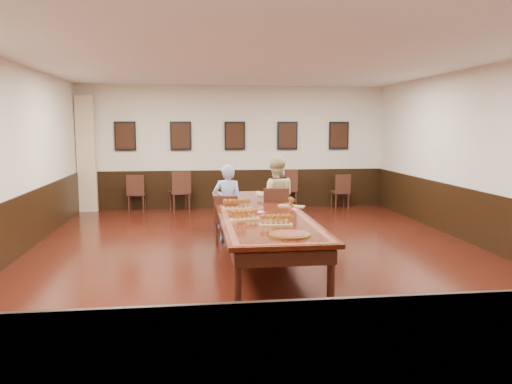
{
  "coord_description": "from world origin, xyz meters",
  "views": [
    {
      "loc": [
        -1.09,
        -8.13,
        2.15
      ],
      "look_at": [
        0.0,
        0.5,
        1.0
      ],
      "focal_mm": 35.0,
      "sensor_mm": 36.0,
      "label": 1
    }
  ],
  "objects": [
    {
      "name": "wainscoting",
      "position": [
        0.0,
        0.0,
        0.5
      ],
      "size": [
        8.0,
        10.0,
        1.0
      ],
      "color": "black",
      "rests_on": "floor"
    },
    {
      "name": "carved_platter",
      "position": [
        0.12,
        -1.98,
        0.77
      ],
      "size": [
        0.64,
        0.64,
        0.04
      ],
      "color": "#4F2A0F",
      "rests_on": "conference_table"
    },
    {
      "name": "floor",
      "position": [
        0.0,
        0.0,
        -0.01
      ],
      "size": [
        8.0,
        10.0,
        0.02
      ],
      "primitive_type": "cube",
      "color": "black",
      "rests_on": "ground"
    },
    {
      "name": "flight_c",
      "position": [
        -0.33,
        -0.8,
        0.83
      ],
      "size": [
        0.47,
        0.27,
        0.17
      ],
      "color": "#B09449",
      "rests_on": "conference_table"
    },
    {
      "name": "flight_d",
      "position": [
        0.06,
        -1.29,
        0.83
      ],
      "size": [
        0.47,
        0.17,
        0.17
      ],
      "color": "#B09449",
      "rests_on": "conference_table"
    },
    {
      "name": "spare_chair_b",
      "position": [
        -1.45,
        4.6,
        0.51
      ],
      "size": [
        0.59,
        0.63,
        1.03
      ],
      "primitive_type": null,
      "rotation": [
        0.0,
        0.0,
        3.39
      ],
      "color": "#321816",
      "rests_on": "floor"
    },
    {
      "name": "spare_chair_d",
      "position": [
        2.76,
        4.57,
        0.45
      ],
      "size": [
        0.45,
        0.48,
        0.9
      ],
      "primitive_type": null,
      "rotation": [
        0.0,
        0.0,
        3.2
      ],
      "color": "#321816",
      "rests_on": "floor"
    },
    {
      "name": "spare_chair_a",
      "position": [
        -2.54,
        4.75,
        0.47
      ],
      "size": [
        0.45,
        0.49,
        0.93
      ],
      "primitive_type": null,
      "rotation": [
        0.0,
        0.0,
        3.11
      ],
      "color": "#321816",
      "rests_on": "floor"
    },
    {
      "name": "person_man",
      "position": [
        -0.47,
        0.98,
        0.73
      ],
      "size": [
        0.59,
        0.44,
        1.45
      ],
      "primitive_type": "imported",
      "rotation": [
        0.0,
        0.0,
        2.95
      ],
      "color": "#4A6FB9",
      "rests_on": "floor"
    },
    {
      "name": "wall_back",
      "position": [
        0.0,
        5.01,
        1.6
      ],
      "size": [
        8.0,
        0.02,
        3.2
      ],
      "primitive_type": "cube",
      "color": "beige",
      "rests_on": "floor"
    },
    {
      "name": "chair_woman",
      "position": [
        0.45,
        1.07,
        0.51
      ],
      "size": [
        0.54,
        0.57,
        1.01
      ],
      "primitive_type": null,
      "rotation": [
        0.0,
        0.0,
        3.02
      ],
      "color": "#321816",
      "rests_on": "floor"
    },
    {
      "name": "red_plate_grp",
      "position": [
        -0.03,
        -0.26,
        0.76
      ],
      "size": [
        0.22,
        0.22,
        0.03
      ],
      "color": "#AE0B31",
      "rests_on": "conference_table"
    },
    {
      "name": "ceiling",
      "position": [
        0.0,
        0.0,
        3.21
      ],
      "size": [
        8.0,
        10.0,
        0.02
      ],
      "primitive_type": "cube",
      "color": "white",
      "rests_on": "floor"
    },
    {
      "name": "curtain",
      "position": [
        -3.75,
        4.82,
        1.45
      ],
      "size": [
        0.45,
        0.18,
        2.9
      ],
      "primitive_type": "cube",
      "color": "#C6B288",
      "rests_on": "floor"
    },
    {
      "name": "spare_chair_c",
      "position": [
        1.39,
        4.72,
        0.52
      ],
      "size": [
        0.57,
        0.61,
        1.03
      ],
      "primitive_type": null,
      "rotation": [
        0.0,
        0.0,
        2.95
      ],
      "color": "#321816",
      "rests_on": "floor"
    },
    {
      "name": "pink_phone",
      "position": [
        0.6,
        0.02,
        0.76
      ],
      "size": [
        0.1,
        0.16,
        0.01
      ],
      "primitive_type": "cube",
      "rotation": [
        0.0,
        0.0,
        0.22
      ],
      "color": "#F852A7",
      "rests_on": "conference_table"
    },
    {
      "name": "wall_front",
      "position": [
        0.0,
        -5.01,
        1.6
      ],
      "size": [
        8.0,
        0.02,
        3.2
      ],
      "primitive_type": "cube",
      "color": "beige",
      "rests_on": "floor"
    },
    {
      "name": "conference_table",
      "position": [
        0.0,
        0.0,
        0.61
      ],
      "size": [
        1.4,
        5.0,
        0.76
      ],
      "color": "black",
      "rests_on": "floor"
    },
    {
      "name": "chair_man",
      "position": [
        -0.48,
        0.89,
        0.46
      ],
      "size": [
        0.51,
        0.54,
        0.91
      ],
      "primitive_type": null,
      "rotation": [
        0.0,
        0.0,
        2.95
      ],
      "color": "#321816",
      "rests_on": "floor"
    },
    {
      "name": "person_woman",
      "position": [
        0.46,
        1.17,
        0.79
      ],
      "size": [
        0.86,
        0.71,
        1.58
      ],
      "primitive_type": "imported",
      "rotation": [
        0.0,
        0.0,
        3.02
      ],
      "color": "beige",
      "rests_on": "floor"
    },
    {
      "name": "wall_left",
      "position": [
        -4.01,
        0.0,
        1.6
      ],
      "size": [
        0.02,
        10.0,
        3.2
      ],
      "primitive_type": "cube",
      "color": "beige",
      "rests_on": "floor"
    },
    {
      "name": "flight_b",
      "position": [
        0.6,
        0.32,
        0.83
      ],
      "size": [
        0.47,
        0.34,
        0.17
      ],
      "color": "#B09449",
      "rests_on": "conference_table"
    },
    {
      "name": "flight_a",
      "position": [
        -0.37,
        0.2,
        0.83
      ],
      "size": [
        0.49,
        0.17,
        0.18
      ],
      "color": "#B09449",
      "rests_on": "conference_table"
    },
    {
      "name": "wall_right",
      "position": [
        4.01,
        0.0,
        1.6
      ],
      "size": [
        0.02,
        10.0,
        3.2
      ],
      "primitive_type": "cube",
      "color": "beige",
      "rests_on": "floor"
    },
    {
      "name": "posters",
      "position": [
        0.0,
        4.94,
        1.9
      ],
      "size": [
        6.14,
        0.04,
        0.74
      ],
      "color": "black",
      "rests_on": "wall_back"
    }
  ]
}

